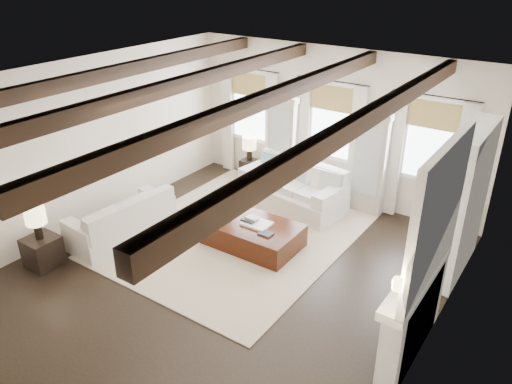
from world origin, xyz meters
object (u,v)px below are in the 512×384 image
Objects in this scene: side_table_back at (249,171)px; sofa_back at (294,188)px; sofa_left at (124,222)px; side_table_front at (43,251)px; ottoman at (253,235)px.

sofa_back is at bearing -17.83° from side_table_back.
sofa_left reaches higher than side_table_back.
sofa_left is 3.91× the size of side_table_front.
side_table_front is at bearing -100.45° from side_table_back.
sofa_back is at bearing 57.23° from sofa_left.
sofa_left is 1.47m from side_table_front.
side_table_back is at bearing 126.02° from ottoman.
side_table_back is at bearing 162.17° from sofa_back.
sofa_back is 4.37× the size of side_table_back.
side_table_front is at bearing -108.71° from sofa_left.
sofa_left is 3.81× the size of side_table_back.
sofa_back is at bearing 61.36° from side_table_front.
sofa_back reaches higher than ottoman.
side_table_front is at bearing -118.64° from sofa_back.
ottoman is (2.11, 1.15, -0.13)m from sofa_left.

